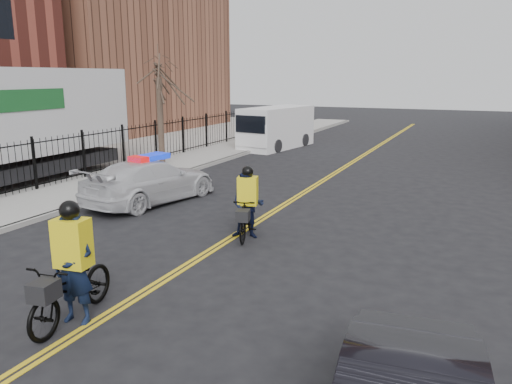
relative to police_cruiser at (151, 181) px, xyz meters
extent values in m
plane|color=black|center=(4.29, -4.63, -0.75)|extent=(120.00, 120.00, 0.00)
cube|color=gold|center=(4.21, 3.37, -0.74)|extent=(0.10, 60.00, 0.01)
cube|color=gold|center=(4.37, 3.37, -0.74)|extent=(0.10, 60.00, 0.01)
cube|color=gray|center=(-3.21, 3.37, -0.67)|extent=(3.00, 60.00, 0.15)
cube|color=gray|center=(-1.71, 3.37, -0.67)|extent=(0.20, 60.00, 0.15)
cube|color=brown|center=(-18.71, 19.37, 6.25)|extent=(14.00, 18.00, 14.00)
cylinder|color=#34271F|center=(-3.31, 5.37, 1.40)|extent=(0.28, 0.28, 4.00)
imported|color=silver|center=(0.00, 0.00, -0.01)|extent=(2.88, 5.37, 1.48)
cube|color=#0C26CC|center=(0.00, 0.00, 0.81)|extent=(0.83, 1.44, 0.16)
cube|color=white|center=(-1.19, 14.21, 0.47)|extent=(2.89, 5.94, 2.43)
cube|color=white|center=(-1.53, 11.75, 0.26)|extent=(2.16, 1.12, 1.27)
cube|color=black|center=(-1.59, 11.34, 0.89)|extent=(1.90, 0.37, 0.95)
cylinder|color=black|center=(-2.41, 12.68, -0.38)|extent=(0.36, 0.77, 0.74)
cylinder|color=black|center=(-0.43, 12.40, -0.38)|extent=(0.36, 0.77, 0.74)
cylinder|color=black|center=(-1.94, 16.03, -0.38)|extent=(0.36, 0.77, 0.74)
cylinder|color=black|center=(0.04, 15.75, -0.38)|extent=(0.36, 0.77, 0.74)
cylinder|color=black|center=(-6.79, 4.41, -0.13)|extent=(0.13, 0.13, 1.23)
cube|color=#195926|center=(-5.24, -0.61, 2.62)|extent=(0.08, 4.49, 0.79)
imported|color=black|center=(3.98, -7.58, -0.16)|extent=(1.09, 2.33, 1.18)
imported|color=black|center=(3.98, -7.58, 0.26)|extent=(0.80, 0.58, 2.02)
cube|color=yellow|center=(3.98, -7.58, 0.71)|extent=(0.63, 0.47, 0.85)
sphere|color=black|center=(3.98, -7.58, 1.28)|extent=(0.34, 0.34, 0.34)
cube|color=black|center=(4.09, -8.35, 0.17)|extent=(0.42, 0.47, 0.31)
imported|color=black|center=(4.68, -2.11, -0.17)|extent=(1.04, 2.01, 1.16)
imported|color=black|center=(4.68, -2.11, 0.15)|extent=(1.02, 0.89, 1.80)
cube|color=yellow|center=(4.68, -2.11, 0.55)|extent=(0.59, 0.47, 0.75)
sphere|color=black|center=(4.68, -2.11, 1.06)|extent=(0.30, 0.30, 0.30)
cube|color=black|center=(4.87, -2.79, 0.07)|extent=(0.41, 0.44, 0.28)
camera|label=1|loc=(10.20, -13.61, 3.48)|focal=35.00mm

